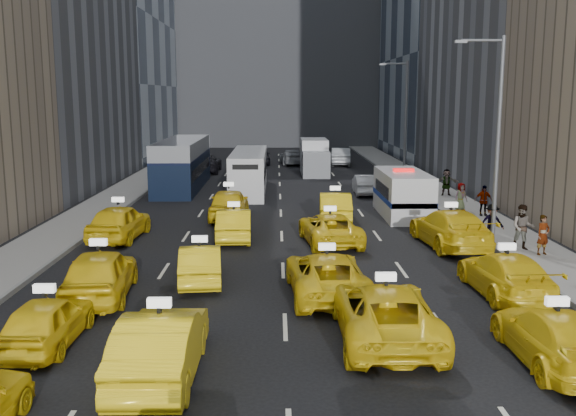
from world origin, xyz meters
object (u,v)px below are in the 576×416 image
at_px(double_decker, 183,165).
at_px(pedestrian_0, 543,235).
at_px(box_truck, 314,157).
at_px(city_bus, 249,172).
at_px(nypd_van, 403,194).

height_order(double_decker, pedestrian_0, double_decker).
bearing_deg(pedestrian_0, box_truck, 84.36).
bearing_deg(city_bus, nypd_van, -40.17).
relative_size(nypd_van, city_bus, 0.58).
bearing_deg(nypd_van, double_decker, 146.45).
height_order(box_truck, pedestrian_0, box_truck).
height_order(nypd_van, city_bus, city_bus).
bearing_deg(nypd_van, box_truck, 106.32).
bearing_deg(double_decker, box_truck, 33.87).
bearing_deg(double_decker, city_bus, -24.63).
xyz_separation_m(city_bus, pedestrian_0, (12.67, -18.62, -0.41)).
relative_size(nypd_van, pedestrian_0, 3.85).
height_order(city_bus, box_truck, box_truck).
relative_size(box_truck, pedestrian_0, 3.92).
bearing_deg(city_bus, box_truck, 68.74).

